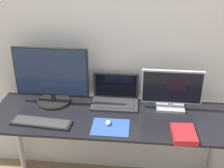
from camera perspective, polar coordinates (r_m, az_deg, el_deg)
name	(u,v)px	position (r m, az deg, el deg)	size (l,w,h in m)	color
wall_back	(115,36)	(2.39, 0.47, 8.78)	(7.00, 0.05, 2.50)	silver
desk	(110,128)	(2.35, -0.37, -8.08)	(1.76, 0.56, 0.75)	black
monitor_left	(52,77)	(2.40, -10.99, 1.25)	(0.57, 0.25, 0.46)	black
monitor_right	(172,90)	(2.35, 10.88, -1.13)	(0.45, 0.15, 0.31)	#B2B2B7
laptop	(115,96)	(2.43, 0.60, -2.29)	(0.36, 0.22, 0.22)	#333338
keyboard	(41,123)	(2.26, -12.78, -6.88)	(0.44, 0.16, 0.02)	black
mousepad	(111,127)	(2.17, -0.27, -7.92)	(0.26, 0.21, 0.00)	#2D519E
mouse	(108,123)	(2.18, -0.65, -7.09)	(0.04, 0.06, 0.03)	silver
book	(184,134)	(2.13, 13.01, -8.91)	(0.17, 0.22, 0.04)	red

